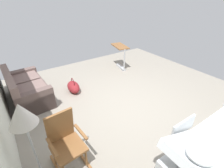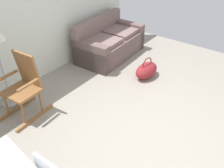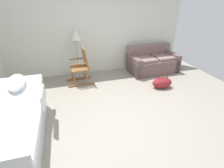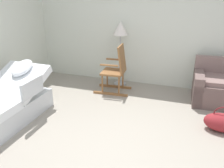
{
  "view_description": "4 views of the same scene",
  "coord_description": "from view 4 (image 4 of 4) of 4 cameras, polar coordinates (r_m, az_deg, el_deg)",
  "views": [
    {
      "loc": [
        -2.49,
        2.23,
        2.59
      ],
      "look_at": [
        0.15,
        0.41,
        0.74
      ],
      "focal_mm": 26.15,
      "sensor_mm": 36.0,
      "label": 1
    },
    {
      "loc": [
        -2.49,
        -1.28,
        2.76
      ],
      "look_at": [
        -0.1,
        0.52,
        0.79
      ],
      "focal_mm": 41.78,
      "sensor_mm": 36.0,
      "label": 2
    },
    {
      "loc": [
        -1.05,
        -2.77,
        2.29
      ],
      "look_at": [
        -0.14,
        0.34,
        0.6
      ],
      "focal_mm": 26.86,
      "sensor_mm": 36.0,
      "label": 3
    },
    {
      "loc": [
        0.92,
        -2.99,
        2.2
      ],
      "look_at": [
        -0.21,
        0.32,
        0.8
      ],
      "focal_mm": 39.59,
      "sensor_mm": 36.0,
      "label": 4
    }
  ],
  "objects": [
    {
      "name": "floor_lamp",
      "position": [
        5.58,
        1.99,
        11.76
      ],
      "size": [
        0.34,
        0.34,
        1.48
      ],
      "color": "#B2B5BA",
      "rests_on": "ground"
    },
    {
      "name": "back_wall",
      "position": [
        5.71,
        9.61,
        12.94
      ],
      "size": [
        5.79,
        0.1,
        2.7
      ],
      "primitive_type": "cube",
      "color": "silver",
      "rests_on": "ground"
    },
    {
      "name": "duffel_bag",
      "position": [
        4.38,
        24.04,
        -8.1
      ],
      "size": [
        0.59,
        0.37,
        0.43
      ],
      "color": "maroon",
      "rests_on": "ground"
    },
    {
      "name": "rocking_chair",
      "position": [
        5.33,
        0.99,
        3.26
      ],
      "size": [
        0.79,
        0.53,
        1.05
      ],
      "color": "brown",
      "rests_on": "ground"
    },
    {
      "name": "ground_plane",
      "position": [
        3.82,
        1.44,
        -13.34
      ],
      "size": [
        6.98,
        6.98,
        0.0
      ],
      "primitive_type": "plane",
      "color": "gray"
    }
  ]
}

